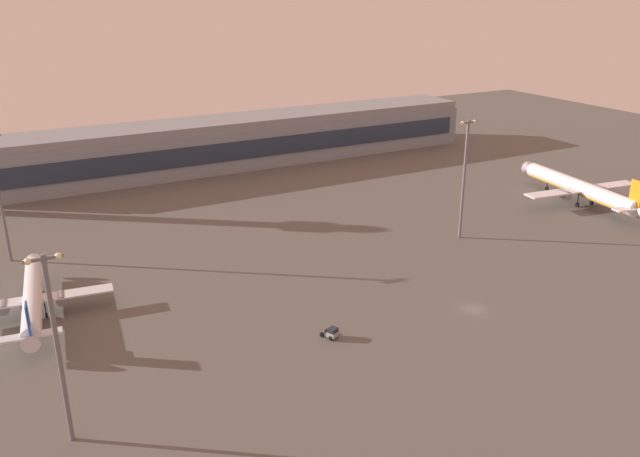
% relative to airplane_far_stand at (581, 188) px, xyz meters
% --- Properties ---
extents(ground_plane, '(416.00, 416.00, 0.00)m').
position_rel_airplane_far_stand_xyz_m(ground_plane, '(-70.32, -35.93, -4.60)').
color(ground_plane, '#56544F').
extents(terminal_building, '(168.66, 22.40, 16.40)m').
position_rel_airplane_far_stand_xyz_m(terminal_building, '(-66.40, 87.98, 3.50)').
color(terminal_building, gray).
rests_on(terminal_building, ground).
extents(airplane_far_stand, '(37.00, 47.40, 12.16)m').
position_rel_airplane_far_stand_xyz_m(airplane_far_stand, '(0.00, 0.00, 0.00)').
color(airplane_far_stand, white).
rests_on(airplane_far_stand, ground).
extents(airplane_near_gate, '(29.32, 37.58, 9.64)m').
position_rel_airplane_far_stand_xyz_m(airplane_near_gate, '(-145.53, 2.15, -0.95)').
color(airplane_near_gate, silver).
rests_on(airplane_near_gate, ground).
extents(pushback_tug, '(2.90, 3.54, 2.05)m').
position_rel_airplane_far_stand_xyz_m(pushback_tug, '(-99.94, -32.33, -3.53)').
color(pushback_tug, gray).
rests_on(pushback_tug, ground).
extents(apron_light_central, '(4.80, 0.90, 27.93)m').
position_rel_airplane_far_stand_xyz_m(apron_light_central, '(-145.26, -39.20, 11.24)').
color(apron_light_central, slate).
rests_on(apron_light_central, ground).
extents(apron_light_west, '(4.80, 0.90, 29.56)m').
position_rel_airplane_far_stand_xyz_m(apron_light_west, '(-47.69, -4.54, 12.07)').
color(apron_light_west, slate).
rests_on(apron_light_west, ground).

